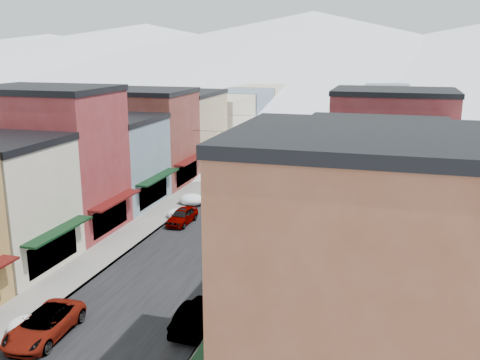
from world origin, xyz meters
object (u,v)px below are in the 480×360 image
Objects in this scene: car_white_suv at (44,325)px; car_dark_hatch at (215,190)px; car_silver_sedan at (182,216)px; streetlamp_near at (278,198)px; trash_can at (262,248)px; car_green_sedan at (198,315)px.

car_white_suv is 29.37m from car_dark_hatch.
car_silver_sedan is 9.12m from streetlamp_near.
car_silver_sedan is at bearing 147.91° from trash_can.
trash_can is at bearing -92.59° from car_green_sedan.
car_white_suv reaches higher than trash_can.
car_green_sedan is at bearing -63.08° from car_silver_sedan.
car_dark_hatch is 5.09× the size of trash_can.
car_silver_sedan is 0.90× the size of car_green_sedan.
streetlamp_near reaches higher than car_dark_hatch.
car_dark_hatch is at bearing -71.48° from car_green_sedan.
car_silver_sedan is at bearing -178.59° from streetlamp_near.
trash_can is at bearing 57.21° from car_white_suv.
car_green_sedan is 1.02× the size of streetlamp_near.
car_dark_hatch is at bearing 87.57° from car_white_suv.
car_dark_hatch reaches higher than car_silver_sedan.
car_green_sedan is at bearing -77.45° from car_dark_hatch.
car_dark_hatch is 1.08× the size of car_green_sedan.
car_dark_hatch is 27.21m from car_green_sedan.
car_silver_sedan is 10.40m from trash_can.
car_white_suv is 1.16× the size of streetlamp_near.
car_dark_hatch is 16.92m from trash_can.
trash_can is (0.90, 11.55, -0.12)m from car_green_sedan.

